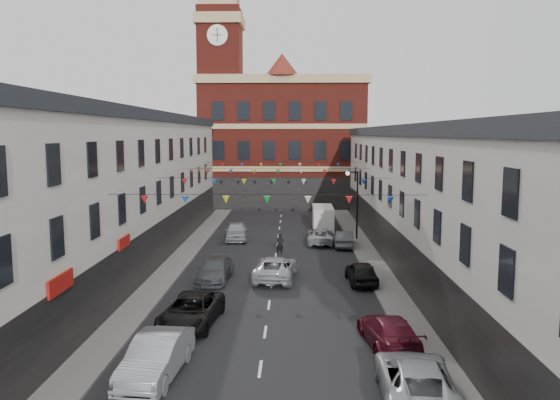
# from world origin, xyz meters

# --- Properties ---
(ground) EXTENTS (160.00, 160.00, 0.00)m
(ground) POSITION_xyz_m (0.00, 0.00, 0.00)
(ground) COLOR black
(ground) RESTS_ON ground
(pavement_left) EXTENTS (1.80, 64.00, 0.15)m
(pavement_left) POSITION_xyz_m (-6.90, 2.00, 0.07)
(pavement_left) COLOR #605E5B
(pavement_left) RESTS_ON ground
(pavement_right) EXTENTS (1.80, 64.00, 0.15)m
(pavement_right) POSITION_xyz_m (6.90, 2.00, 0.07)
(pavement_right) COLOR #605E5B
(pavement_right) RESTS_ON ground
(terrace_left) EXTENTS (8.40, 56.00, 10.70)m
(terrace_left) POSITION_xyz_m (-11.78, 1.00, 5.35)
(terrace_left) COLOR beige
(terrace_left) RESTS_ON ground
(terrace_right) EXTENTS (8.40, 56.00, 9.70)m
(terrace_right) POSITION_xyz_m (11.78, 1.00, 4.85)
(terrace_right) COLOR beige
(terrace_right) RESTS_ON ground
(civic_building) EXTENTS (20.60, 13.30, 18.50)m
(civic_building) POSITION_xyz_m (0.00, 37.95, 8.14)
(civic_building) COLOR maroon
(civic_building) RESTS_ON ground
(clock_tower) EXTENTS (5.60, 5.60, 30.00)m
(clock_tower) POSITION_xyz_m (-7.50, 35.00, 14.93)
(clock_tower) COLOR maroon
(clock_tower) RESTS_ON ground
(distant_hill) EXTENTS (40.00, 14.00, 10.00)m
(distant_hill) POSITION_xyz_m (-4.00, 62.00, 5.00)
(distant_hill) COLOR #294922
(distant_hill) RESTS_ON ground
(street_lamp) EXTENTS (1.10, 0.36, 6.00)m
(street_lamp) POSITION_xyz_m (6.55, 14.00, 3.90)
(street_lamp) COLOR black
(street_lamp) RESTS_ON ground
(car_left_b) EXTENTS (2.15, 4.98, 1.60)m
(car_left_b) POSITION_xyz_m (-3.87, -12.79, 0.80)
(car_left_b) COLOR #98999F
(car_left_b) RESTS_ON ground
(car_left_c) EXTENTS (2.88, 5.37, 1.43)m
(car_left_c) POSITION_xyz_m (-3.60, -7.17, 0.72)
(car_left_c) COLOR black
(car_left_c) RESTS_ON ground
(car_left_d) EXTENTS (2.19, 4.78, 1.35)m
(car_left_d) POSITION_xyz_m (-3.60, 0.87, 0.68)
(car_left_d) COLOR #404548
(car_left_d) RESTS_ON ground
(car_left_e) EXTENTS (2.18, 4.72, 1.56)m
(car_left_e) POSITION_xyz_m (-3.60, 13.97, 0.78)
(car_left_e) COLOR #989AA0
(car_left_e) RESTS_ON ground
(car_right_b) EXTENTS (2.89, 5.65, 1.53)m
(car_right_b) POSITION_xyz_m (5.50, -14.48, 0.76)
(car_right_b) COLOR #999DA1
(car_right_b) RESTS_ON ground
(car_right_c) EXTENTS (2.47, 4.95, 1.38)m
(car_right_c) POSITION_xyz_m (5.42, -9.64, 0.69)
(car_right_c) COLOR #54101F
(car_right_c) RESTS_ON ground
(car_right_d) EXTENTS (1.83, 4.16, 1.39)m
(car_right_d) POSITION_xyz_m (5.50, 0.38, 0.70)
(car_right_d) COLOR black
(car_right_d) RESTS_ON ground
(car_right_e) EXTENTS (1.84, 4.11, 1.31)m
(car_right_e) POSITION_xyz_m (5.50, 11.24, 0.65)
(car_right_e) COLOR #46494D
(car_right_e) RESTS_ON ground
(car_right_f) EXTENTS (2.37, 4.81, 1.31)m
(car_right_f) POSITION_xyz_m (3.60, 12.52, 0.66)
(car_right_f) COLOR #9B9E9F
(car_right_f) RESTS_ON ground
(moving_car) EXTENTS (2.92, 5.45, 1.46)m
(moving_car) POSITION_xyz_m (0.19, 1.26, 0.73)
(moving_car) COLOR #ACB0B3
(moving_car) RESTS_ON ground
(white_van) EXTENTS (1.96, 4.97, 2.19)m
(white_van) POSITION_xyz_m (4.19, 19.59, 1.10)
(white_van) COLOR silver
(white_van) RESTS_ON ground
(pedestrian) EXTENTS (0.65, 0.49, 1.62)m
(pedestrian) POSITION_xyz_m (0.32, 8.31, 0.81)
(pedestrian) COLOR black
(pedestrian) RESTS_ON ground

